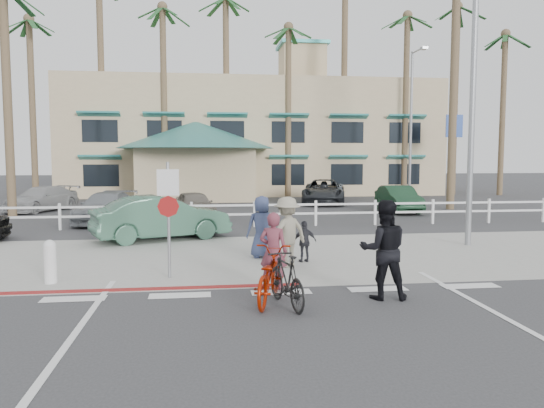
{
  "coord_description": "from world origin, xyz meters",
  "views": [
    {
      "loc": [
        -1.5,
        -9.69,
        2.73
      ],
      "look_at": [
        0.22,
        3.77,
        1.5
      ],
      "focal_mm": 35.0,
      "sensor_mm": 36.0,
      "label": 1
    }
  ],
  "objects": [
    {
      "name": "palm_11",
      "position": [
        11.0,
        16.0,
        7.0
      ],
      "size": [
        4.0,
        4.0,
        14.0
      ],
      "primitive_type": null,
      "color": "#1B4723",
      "rests_on": "ground"
    },
    {
      "name": "pedestrian_child",
      "position": [
        1.04,
        3.55,
        0.54
      ],
      "size": [
        0.67,
        0.37,
        1.08
      ],
      "primitive_type": "imported",
      "rotation": [
        0.0,
        0.0,
        3.32
      ],
      "color": "#26272C",
      "rests_on": "ground"
    },
    {
      "name": "sign_post",
      "position": [
        -2.3,
        2.2,
        1.45
      ],
      "size": [
        0.5,
        0.1,
        2.9
      ],
      "primitive_type": null,
      "color": "gray",
      "rests_on": "ground"
    },
    {
      "name": "ground",
      "position": [
        0.0,
        0.0,
        0.0
      ],
      "size": [
        140.0,
        140.0,
        0.0
      ],
      "primitive_type": "plane",
      "color": "#333335"
    },
    {
      "name": "palm_2",
      "position": [
        -8.0,
        26.0,
        8.0
      ],
      "size": [
        4.0,
        4.0,
        16.0
      ],
      "primitive_type": null,
      "color": "#1B4723",
      "rests_on": "ground"
    },
    {
      "name": "bike_path",
      "position": [
        0.0,
        -2.0,
        0.0
      ],
      "size": [
        12.0,
        16.0,
        0.01
      ],
      "primitive_type": "cube",
      "color": "#333335",
      "rests_on": "ground"
    },
    {
      "name": "building",
      "position": [
        2.0,
        31.0,
        5.65
      ],
      "size": [
        28.0,
        16.0,
        11.3
      ],
      "primitive_type": null,
      "color": "tan",
      "rests_on": "ground"
    },
    {
      "name": "palm_10",
      "position": [
        -10.0,
        15.0,
        6.0
      ],
      "size": [
        4.0,
        4.0,
        12.0
      ],
      "primitive_type": null,
      "color": "#1B4723",
      "rests_on": "ground"
    },
    {
      "name": "parking_lot",
      "position": [
        0.0,
        18.0,
        0.0
      ],
      "size": [
        50.0,
        16.0,
        0.01
      ],
      "primitive_type": "cube",
      "color": "#333335",
      "rests_on": "ground"
    },
    {
      "name": "streetlight_0",
      "position": [
        6.5,
        5.5,
        4.5
      ],
      "size": [
        0.6,
        2.0,
        9.0
      ],
      "primitive_type": null,
      "color": "gray",
      "rests_on": "ground"
    },
    {
      "name": "lot_car_2",
      "position": [
        -1.95,
        13.53,
        0.6
      ],
      "size": [
        2.16,
        3.76,
        1.2
      ],
      "primitive_type": "imported",
      "rotation": [
        0.0,
        0.0,
        0.22
      ],
      "color": "#6C645A",
      "rests_on": "ground"
    },
    {
      "name": "lot_car_5",
      "position": [
        5.27,
        19.94,
        0.7
      ],
      "size": [
        3.48,
        5.43,
        1.39
      ],
      "primitive_type": "imported",
      "rotation": [
        0.0,
        0.0,
        -0.25
      ],
      "color": "black",
      "rests_on": "ground"
    },
    {
      "name": "palm_3",
      "position": [
        -4.0,
        25.0,
        7.0
      ],
      "size": [
        4.0,
        4.0,
        14.0
      ],
      "primitive_type": null,
      "color": "#1B4723",
      "rests_on": "ground"
    },
    {
      "name": "palm_4",
      "position": [
        0.0,
        26.0,
        7.5
      ],
      "size": [
        4.0,
        4.0,
        15.0
      ],
      "primitive_type": null,
      "color": "#1B4723",
      "rests_on": "ground"
    },
    {
      "name": "palm_9",
      "position": [
        19.0,
        25.0,
        6.5
      ],
      "size": [
        4.0,
        4.0,
        13.0
      ],
      "primitive_type": null,
      "color": "#1B4723",
      "rests_on": "ground"
    },
    {
      "name": "rider_red",
      "position": [
        -0.12,
        0.86,
        0.8
      ],
      "size": [
        0.69,
        0.58,
        1.6
      ],
      "primitive_type": "imported",
      "rotation": [
        0.0,
        0.0,
        2.73
      ],
      "color": "brown",
      "rests_on": "ground"
    },
    {
      "name": "palm_5",
      "position": [
        4.0,
        25.0,
        6.5
      ],
      "size": [
        4.0,
        4.0,
        13.0
      ],
      "primitive_type": null,
      "color": "#1B4723",
      "rests_on": "ground"
    },
    {
      "name": "lot_car_1",
      "position": [
        -5.52,
        12.6,
        0.62
      ],
      "size": [
        2.34,
        4.49,
        1.24
      ],
      "primitive_type": "imported",
      "rotation": [
        0.0,
        0.0,
        -0.15
      ],
      "color": "gray",
      "rests_on": "ground"
    },
    {
      "name": "info_sign",
      "position": [
        14.0,
        22.0,
        2.8
      ],
      "size": [
        1.2,
        0.16,
        5.6
      ],
      "primitive_type": null,
      "color": "navy",
      "rests_on": "ground"
    },
    {
      "name": "palm_1",
      "position": [
        -12.0,
        25.0,
        6.5
      ],
      "size": [
        4.0,
        4.0,
        13.0
      ],
      "primitive_type": null,
      "color": "#1B4723",
      "rests_on": "ground"
    },
    {
      "name": "rider_black",
      "position": [
        1.88,
        -0.07,
        0.95
      ],
      "size": [
        1.03,
        0.86,
        1.9
      ],
      "primitive_type": "imported",
      "rotation": [
        0.0,
        0.0,
        2.98
      ],
      "color": "black",
      "rests_on": "ground"
    },
    {
      "name": "car_white_sedan",
      "position": [
        -2.91,
        7.78,
        0.72
      ],
      "size": [
        4.64,
        3.03,
        1.45
      ],
      "primitive_type": "imported",
      "rotation": [
        0.0,
        0.0,
        1.95
      ],
      "color": "#355E4A",
      "rests_on": "ground"
    },
    {
      "name": "palm_7",
      "position": [
        12.0,
        25.0,
        7.0
      ],
      "size": [
        4.0,
        4.0,
        14.0
      ],
      "primitive_type": null,
      "color": "#1B4723",
      "rests_on": "ground"
    },
    {
      "name": "bollard_0",
      "position": [
        -4.8,
        2.0,
        0.47
      ],
      "size": [
        0.26,
        0.26,
        0.95
      ],
      "primitive_type": null,
      "color": "silver",
      "rests_on": "ground"
    },
    {
      "name": "lot_car_4",
      "position": [
        -9.54,
        17.73,
        0.61
      ],
      "size": [
        3.31,
        4.53,
        1.22
      ],
      "primitive_type": "imported",
      "rotation": [
        0.0,
        0.0,
        -0.43
      ],
      "color": "#9A9B9C",
      "rests_on": "ground"
    },
    {
      "name": "cross_street",
      "position": [
        0.0,
        8.5,
        0.0
      ],
      "size": [
        40.0,
        5.0,
        0.01
      ],
      "primitive_type": "cube",
      "color": "#333335",
      "rests_on": "ground"
    },
    {
      "name": "pedestrian_b",
      "position": [
        0.01,
        4.32,
        0.84
      ],
      "size": [
        0.87,
        0.61,
        1.68
      ],
      "primitive_type": "imported",
      "rotation": [
        0.0,
        0.0,
        3.24
      ],
      "color": "navy",
      "rests_on": "ground"
    },
    {
      "name": "rail_fence",
      "position": [
        0.5,
        10.5,
        0.5
      ],
      "size": [
        29.4,
        0.16,
        1.0
      ],
      "primitive_type": null,
      "color": "silver",
      "rests_on": "ground"
    },
    {
      "name": "bike_red",
      "position": [
        -0.33,
        -0.04,
        0.5
      ],
      "size": [
        1.22,
        2.03,
        1.01
      ],
      "primitive_type": "imported",
      "rotation": [
        0.0,
        0.0,
        2.83
      ],
      "color": "#851601",
      "rests_on": "ground"
    },
    {
      "name": "pedestrian_a",
      "position": [
        0.5,
        3.05,
        0.87
      ],
      "size": [
        1.3,
        1.1,
        1.74
      ],
      "primitive_type": "imported",
      "rotation": [
        0.0,
        0.0,
        3.64
      ],
      "color": "gray",
      "rests_on": "ground"
    },
    {
      "name": "curb_red",
      "position": [
        -3.0,
        1.2,
        0.01
      ],
      "size": [
        7.0,
        0.25,
        0.02
      ],
      "primitive_type": "cube",
      "color": "maroon",
      "rests_on": "ground"
    },
    {
      "name": "palm_8",
      "position": [
        16.0,
        26.0,
        7.5
      ],
      "size": [
        4.0,
        4.0,
        15.0
      ],
      "primitive_type": null,
      "color": "#1B4723",
      "rests_on": "ground"
    },
    {
      "name": "streetlight_1",
      "position": [
        12.0,
        24.0,
        4.75
      ],
      "size": [
        0.6,
        2.0,
        9.5
      ],
      "primitive_type": null,
      "color": "gray",
      "rests_on": "ground"
    },
    {
      "name": "palm_6",
      "position": [
        8.0,
        26.0,
        8.5
      ],
      "size": [
        4.0,
        4.0,
        17.0
      ],
      "primitive_type": null,
      "color": "#1B4723",
      "rests_on": "ground"
    },
    {
      "name": "lot_car_3",
      "position": [
        7.89,
        15.08,
        0.64
      ],
      "size": [
        1.54,
        3.95,
        1.28
      ],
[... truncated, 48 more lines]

